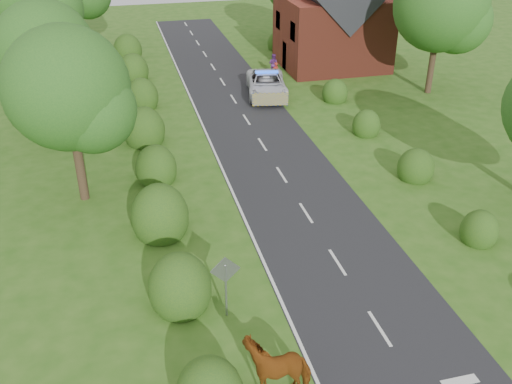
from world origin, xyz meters
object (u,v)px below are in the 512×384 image
object	(u,v)px
road_sign	(226,278)
pedestrian_purple	(273,64)
police_van	(267,84)
cow	(277,367)
pedestrian_red	(275,72)

from	to	relation	value
road_sign	pedestrian_purple	bearing A→B (deg)	70.98
road_sign	police_van	distance (m)	23.54
cow	police_van	size ratio (longest dim) A/B	0.38
pedestrian_purple	police_van	bearing A→B (deg)	110.43
pedestrian_red	pedestrian_purple	size ratio (longest dim) A/B	0.96
police_van	pedestrian_red	xyz separation A→B (m)	(1.40, 2.63, -0.03)
road_sign	pedestrian_red	bearing A→B (deg)	70.36
police_van	pedestrian_purple	distance (m)	5.02
police_van	pedestrian_red	size ratio (longest dim) A/B	4.02
pedestrian_red	pedestrian_purple	world-z (taller)	pedestrian_purple
road_sign	cow	xyz separation A→B (m)	(0.83, -3.57, -0.83)
pedestrian_red	road_sign	bearing A→B (deg)	54.39
road_sign	pedestrian_red	distance (m)	26.49
police_van	pedestrian_red	world-z (taller)	police_van
road_sign	police_van	xyz separation A→B (m)	(7.50, 22.30, -0.85)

